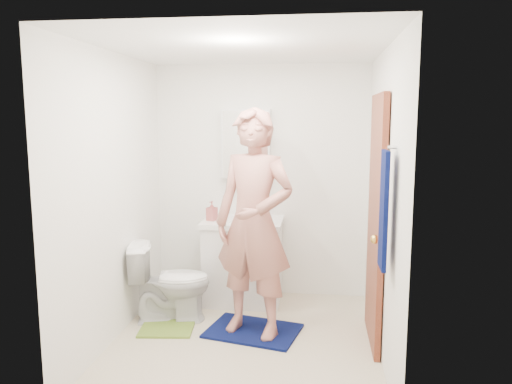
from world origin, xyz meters
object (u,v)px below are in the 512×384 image
soap_dispenser (212,211)px  toothbrush_cup (261,212)px  medicine_cabinet (246,143)px  toilet (170,282)px  towel (384,210)px  vanity_cabinet (243,263)px  man (254,223)px

soap_dispenser → toothbrush_cup: size_ratio=1.41×
medicine_cabinet → toilet: medicine_cabinet is taller
toothbrush_cup → soap_dispenser: bearing=-156.2°
toilet → toothbrush_cup: toothbrush_cup is taller
towel → soap_dispenser: towel is taller
toilet → toothbrush_cup: size_ratio=5.32×
vanity_cabinet → towel: 2.08m
towel → toilet: towel is taller
towel → toilet: size_ratio=1.10×
toilet → man: size_ratio=0.38×
towel → soap_dispenser: 2.06m
vanity_cabinet → towel: towel is taller
vanity_cabinet → soap_dispenser: 0.63m
toilet → soap_dispenser: size_ratio=3.78×
towel → soap_dispenser: size_ratio=4.14×
medicine_cabinet → soap_dispenser: medicine_cabinet is taller
soap_dispenser → toothbrush_cup: bearing=23.8°
soap_dispenser → towel: bearing=-43.5°
vanity_cabinet → toilet: (-0.59, -0.56, -0.03)m
toilet → towel: bearing=-129.3°
toilet → soap_dispenser: soap_dispenser is taller
soap_dispenser → man: bearing=-54.0°
vanity_cabinet → medicine_cabinet: 1.22m
vanity_cabinet → towel: bearing=-51.5°
towel → toothbrush_cup: 1.94m
man → medicine_cabinet: bearing=121.0°
toothbrush_cup → man: bearing=-87.1°
vanity_cabinet → toilet: vanity_cabinet is taller
vanity_cabinet → soap_dispenser: bearing=-165.3°
medicine_cabinet → towel: medicine_cabinet is taller
soap_dispenser → toothbrush_cup: (0.47, 0.21, -0.04)m
medicine_cabinet → man: medicine_cabinet is taller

